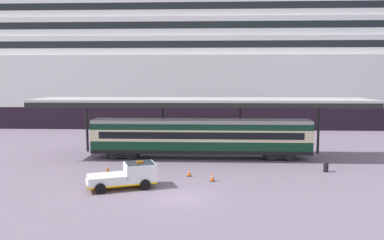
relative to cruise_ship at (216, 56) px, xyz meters
name	(u,v)px	position (x,y,z in m)	size (l,w,h in m)	color
ground_plane	(182,198)	(-3.41, -51.02, -12.83)	(400.00, 400.00, 0.00)	slate
cruise_ship	(216,56)	(0.00, 0.00, 0.00)	(122.69, 31.90, 37.11)	black
platform_canopy	(201,101)	(-2.33, -37.35, -6.81)	(35.03, 6.16, 6.27)	#B9B9B9
train_carriage	(201,137)	(-2.33, -37.77, -10.52)	(22.71, 2.81, 4.11)	black
service_truck	(128,175)	(-7.74, -48.74, -11.84)	(5.58, 3.74, 2.02)	white
traffic_cone_near	(189,172)	(-3.18, -45.18, -12.48)	(0.36, 0.36, 0.70)	black
traffic_cone_mid	(108,168)	(-10.59, -44.11, -12.47)	(0.36, 0.36, 0.73)	black
traffic_cone_far	(212,177)	(-1.20, -46.66, -12.47)	(0.36, 0.36, 0.73)	black
quay_bollard	(326,166)	(9.07, -43.14, -12.31)	(0.48, 0.48, 0.96)	black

